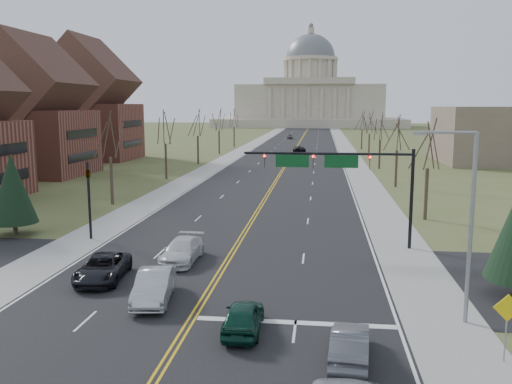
% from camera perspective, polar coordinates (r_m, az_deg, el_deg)
% --- Properties ---
extents(ground, '(600.00, 600.00, 0.00)m').
position_cam_1_polar(ground, '(28.06, -6.21, -12.28)').
color(ground, '#49552A').
rests_on(ground, ground).
extents(road, '(20.00, 380.00, 0.01)m').
position_cam_1_polar(road, '(135.95, 4.31, 4.77)').
color(road, black).
rests_on(road, ground).
extents(cross_road, '(120.00, 14.00, 0.01)m').
position_cam_1_polar(cross_road, '(33.59, -3.88, -8.59)').
color(cross_road, black).
rests_on(cross_road, ground).
extents(sidewalk_left, '(4.00, 380.00, 0.03)m').
position_cam_1_polar(sidewalk_left, '(137.01, -0.73, 4.83)').
color(sidewalk_left, gray).
rests_on(sidewalk_left, ground).
extents(sidewalk_right, '(4.00, 380.00, 0.03)m').
position_cam_1_polar(sidewalk_right, '(135.95, 9.38, 4.68)').
color(sidewalk_right, gray).
rests_on(sidewalk_right, ground).
extents(center_line, '(0.42, 380.00, 0.01)m').
position_cam_1_polar(center_line, '(135.95, 4.31, 4.77)').
color(center_line, gold).
rests_on(center_line, road).
extents(edge_line_left, '(0.15, 380.00, 0.01)m').
position_cam_1_polar(edge_line_left, '(136.74, 0.19, 4.82)').
color(edge_line_left, silver).
rests_on(edge_line_left, road).
extents(edge_line_right, '(0.15, 380.00, 0.01)m').
position_cam_1_polar(edge_line_right, '(135.87, 8.45, 4.70)').
color(edge_line_right, silver).
rests_on(edge_line_right, road).
extents(stop_bar, '(9.50, 0.50, 0.01)m').
position_cam_1_polar(stop_bar, '(26.49, 4.19, -13.54)').
color(stop_bar, silver).
rests_on(stop_bar, road).
extents(capitol, '(90.00, 60.00, 50.00)m').
position_cam_1_polar(capitol, '(275.44, 5.69, 9.88)').
color(capitol, beige).
rests_on(capitol, ground).
extents(signal_mast, '(12.12, 0.44, 7.20)m').
position_cam_1_polar(signal_mast, '(39.21, 8.87, 2.48)').
color(signal_mast, black).
rests_on(signal_mast, ground).
extents(signal_left, '(0.32, 0.36, 6.00)m').
position_cam_1_polar(signal_left, '(43.20, -17.20, 0.05)').
color(signal_left, black).
rests_on(signal_left, ground).
extents(street_light, '(2.90, 0.25, 9.07)m').
position_cam_1_polar(street_light, '(26.77, 21.22, -2.24)').
color(street_light, gray).
rests_on(street_light, ground).
extents(warn_sign, '(1.13, 0.07, 2.87)m').
position_cam_1_polar(warn_sign, '(24.11, 24.94, -11.63)').
color(warn_sign, gray).
rests_on(warn_sign, ground).
extents(tree_r_0, '(3.74, 3.74, 8.50)m').
position_cam_1_polar(tree_r_0, '(50.46, 17.70, 4.52)').
color(tree_r_0, '#382B21').
rests_on(tree_r_0, ground).
extents(tree_l_0, '(3.96, 3.96, 9.00)m').
position_cam_1_polar(tree_l_0, '(57.71, -15.15, 5.54)').
color(tree_l_0, '#382B21').
rests_on(tree_l_0, ground).
extents(tree_r_1, '(3.74, 3.74, 8.50)m').
position_cam_1_polar(tree_r_1, '(70.17, 14.67, 5.82)').
color(tree_r_1, '#382B21').
rests_on(tree_r_1, ground).
extents(tree_l_1, '(3.96, 3.96, 9.00)m').
position_cam_1_polar(tree_l_1, '(76.60, -9.54, 6.53)').
color(tree_l_1, '#382B21').
rests_on(tree_l_1, ground).
extents(tree_r_2, '(3.74, 3.74, 8.50)m').
position_cam_1_polar(tree_r_2, '(90.01, 12.97, 6.54)').
color(tree_r_2, '#382B21').
rests_on(tree_r_2, ground).
extents(tree_l_2, '(3.96, 3.96, 9.00)m').
position_cam_1_polar(tree_l_2, '(95.94, -6.17, 7.09)').
color(tree_l_2, '#382B21').
rests_on(tree_l_2, ground).
extents(tree_r_3, '(3.74, 3.74, 8.50)m').
position_cam_1_polar(tree_r_3, '(109.90, 11.88, 7.00)').
color(tree_r_3, '#382B21').
rests_on(tree_r_3, ground).
extents(tree_l_3, '(3.96, 3.96, 9.00)m').
position_cam_1_polar(tree_l_3, '(115.51, -3.93, 7.45)').
color(tree_l_3, '#382B21').
rests_on(tree_l_3, ground).
extents(tree_r_4, '(3.74, 3.74, 8.50)m').
position_cam_1_polar(tree_r_4, '(129.83, 11.13, 7.31)').
color(tree_r_4, '#382B21').
rests_on(tree_r_4, ground).
extents(tree_l_4, '(3.96, 3.96, 9.00)m').
position_cam_1_polar(tree_l_4, '(135.20, -2.33, 7.70)').
color(tree_l_4, '#382B21').
rests_on(tree_l_4, ground).
extents(conifer_l, '(3.64, 3.64, 6.50)m').
position_cam_1_polar(conifer_l, '(46.64, -24.26, 0.33)').
color(conifer_l, '#382B21').
rests_on(conifer_l, ground).
extents(bldg_left_mid, '(15.10, 14.28, 20.75)m').
position_cam_1_polar(bldg_left_mid, '(86.37, -22.46, 7.31)').
color(bldg_left_mid, brown).
rests_on(bldg_left_mid, ground).
extents(bldg_left_far, '(17.10, 14.28, 23.25)m').
position_cam_1_polar(bldg_left_far, '(108.75, -17.22, 8.35)').
color(bldg_left_far, brown).
rests_on(bldg_left_far, ground).
extents(car_nb_inner_lead, '(1.75, 4.21, 1.42)m').
position_cam_1_polar(car_nb_inner_lead, '(25.21, -1.36, -12.99)').
color(car_nb_inner_lead, '#0C3527').
rests_on(car_nb_inner_lead, road).
extents(car_nb_outer_lead, '(1.86, 4.39, 1.41)m').
position_cam_1_polar(car_nb_outer_lead, '(22.90, 9.87, -15.51)').
color(car_nb_outer_lead, '#515559').
rests_on(car_nb_outer_lead, road).
extents(car_sb_inner_lead, '(2.39, 5.12, 1.62)m').
position_cam_1_polar(car_sb_inner_lead, '(29.33, -10.68, -9.71)').
color(car_sb_inner_lead, '#A6A9AE').
rests_on(car_sb_inner_lead, road).
extents(car_sb_outer_lead, '(3.00, 5.52, 1.47)m').
position_cam_1_polar(car_sb_outer_lead, '(33.45, -15.83, -7.68)').
color(car_sb_outer_lead, black).
rests_on(car_sb_outer_lead, road).
extents(car_sb_inner_second, '(2.21, 5.21, 1.50)m').
position_cam_1_polar(car_sb_inner_second, '(36.19, -7.78, -6.11)').
color(car_sb_inner_second, silver).
rests_on(car_sb_inner_second, road).
extents(car_far_nb, '(3.12, 5.82, 1.55)m').
position_cam_1_polar(car_far_nb, '(118.23, 4.57, 4.50)').
color(car_far_nb, black).
rests_on(car_far_nb, road).
extents(car_far_sb, '(1.91, 4.26, 1.42)m').
position_cam_1_polar(car_far_sb, '(168.42, 3.58, 5.85)').
color(car_far_sb, '#4D4E55').
rests_on(car_far_sb, road).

